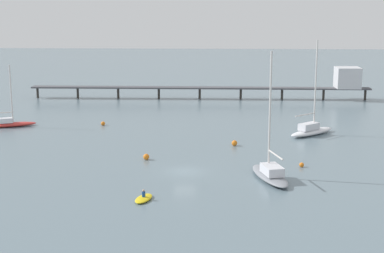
% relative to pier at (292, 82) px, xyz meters
% --- Properties ---
extents(ground_plane, '(400.00, 400.00, 0.00)m').
position_rel_pier_xyz_m(ground_plane, '(-19.48, -55.50, -3.79)').
color(ground_plane, slate).
extents(pier, '(71.67, 4.92, 6.84)m').
position_rel_pier_xyz_m(pier, '(0.00, 0.00, 0.00)').
color(pier, '#4C4C51').
rests_on(pier, ground_plane).
extents(sailboat_white, '(8.29, 7.76, 14.49)m').
position_rel_pier_xyz_m(sailboat_white, '(-1.23, -34.49, -2.90)').
color(sailboat_white, white).
rests_on(sailboat_white, ground_plane).
extents(sailboat_gray, '(5.02, 9.65, 14.61)m').
position_rel_pier_xyz_m(sailboat_gray, '(-9.51, -58.15, -2.97)').
color(sailboat_gray, gray).
rests_on(sailboat_gray, ground_plane).
extents(sailboat_red, '(8.31, 4.96, 10.18)m').
position_rel_pier_xyz_m(sailboat_red, '(-49.65, -30.55, -3.14)').
color(sailboat_red, red).
rests_on(sailboat_red, ground_plane).
extents(dinghy_yellow, '(2.15, 3.43, 1.14)m').
position_rel_pier_xyz_m(dinghy_yellow, '(-23.08, -66.03, -3.59)').
color(dinghy_yellow, yellow).
rests_on(dinghy_yellow, ground_plane).
extents(mooring_buoy_outer, '(0.81, 0.81, 0.81)m').
position_rel_pier_xyz_m(mooring_buoy_outer, '(-13.17, -42.10, -3.39)').
color(mooring_buoy_outer, orange).
rests_on(mooring_buoy_outer, ground_plane).
extents(mooring_buoy_inner, '(0.69, 0.69, 0.69)m').
position_rel_pier_xyz_m(mooring_buoy_inner, '(-34.58, -28.78, -3.45)').
color(mooring_buoy_inner, orange).
rests_on(mooring_buoy_inner, ground_plane).
extents(mooring_buoy_near, '(0.58, 0.58, 0.58)m').
position_rel_pier_xyz_m(mooring_buoy_near, '(-5.18, -52.80, -3.50)').
color(mooring_buoy_near, orange).
rests_on(mooring_buoy_near, ground_plane).
extents(mooring_buoy_far, '(0.79, 0.79, 0.79)m').
position_rel_pier_xyz_m(mooring_buoy_far, '(-24.75, -50.23, -3.39)').
color(mooring_buoy_far, orange).
rests_on(mooring_buoy_far, ground_plane).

